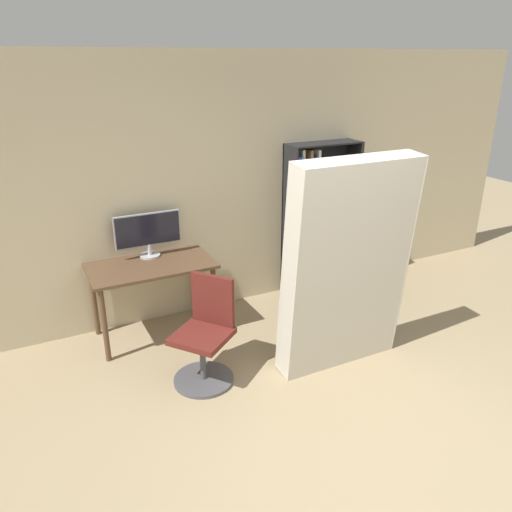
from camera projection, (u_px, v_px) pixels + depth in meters
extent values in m
plane|color=#9E8966|center=(380.00, 461.00, 3.48)|extent=(16.00, 16.00, 0.00)
cube|color=#C6B793|center=(222.00, 186.00, 5.24)|extent=(8.00, 0.06, 2.70)
cube|color=brown|center=(151.00, 266.00, 4.79)|extent=(1.18, 0.65, 0.03)
cylinder|color=brown|center=(105.00, 325.00, 4.50)|extent=(0.05, 0.05, 0.74)
cylinder|color=brown|center=(214.00, 301.00, 4.94)|extent=(0.05, 0.05, 0.74)
cylinder|color=brown|center=(94.00, 301.00, 4.94)|extent=(0.05, 0.05, 0.74)
cylinder|color=brown|center=(195.00, 281.00, 5.38)|extent=(0.05, 0.05, 0.74)
cylinder|color=#B7B7BC|center=(150.00, 255.00, 4.98)|extent=(0.20, 0.20, 0.02)
cylinder|color=#B7B7BC|center=(149.00, 249.00, 4.95)|extent=(0.04, 0.04, 0.11)
cube|color=#B7B7BC|center=(148.00, 229.00, 4.88)|extent=(0.65, 0.02, 0.33)
cube|color=black|center=(148.00, 230.00, 4.87)|extent=(0.63, 0.03, 0.30)
cylinder|color=#4C4C51|center=(204.00, 379.00, 4.33)|extent=(0.52, 0.52, 0.03)
cylinder|color=#4C4C51|center=(203.00, 359.00, 4.25)|extent=(0.05, 0.05, 0.39)
cube|color=#591E19|center=(202.00, 336.00, 4.17)|extent=(0.62, 0.62, 0.05)
cube|color=#591E19|center=(213.00, 300.00, 4.25)|extent=(0.28, 0.34, 0.45)
cube|color=black|center=(289.00, 225.00, 5.57)|extent=(0.02, 0.30, 1.75)
cube|color=black|center=(350.00, 215.00, 5.92)|extent=(0.02, 0.30, 1.75)
cube|color=black|center=(314.00, 216.00, 5.86)|extent=(0.86, 0.02, 1.75)
cube|color=black|center=(317.00, 287.00, 6.07)|extent=(0.82, 0.27, 0.02)
cube|color=black|center=(318.00, 265.00, 5.96)|extent=(0.82, 0.27, 0.02)
cube|color=black|center=(319.00, 243.00, 5.85)|extent=(0.82, 0.27, 0.02)
cube|color=black|center=(320.00, 219.00, 5.74)|extent=(0.82, 0.27, 0.02)
cube|color=black|center=(322.00, 195.00, 5.64)|extent=(0.82, 0.27, 0.02)
cube|color=black|center=(323.00, 170.00, 5.53)|extent=(0.82, 0.27, 0.02)
cube|color=black|center=(324.00, 143.00, 5.42)|extent=(0.82, 0.27, 0.02)
cube|color=orange|center=(290.00, 285.00, 5.86)|extent=(0.04, 0.21, 0.20)
cube|color=teal|center=(294.00, 284.00, 5.88)|extent=(0.04, 0.15, 0.22)
cube|color=#232328|center=(295.00, 281.00, 5.93)|extent=(0.03, 0.18, 0.24)
cube|color=#1E4C9E|center=(300.00, 284.00, 5.92)|extent=(0.03, 0.18, 0.19)
cube|color=orange|center=(303.00, 284.00, 5.93)|extent=(0.04, 0.19, 0.17)
cube|color=silver|center=(291.00, 263.00, 5.76)|extent=(0.04, 0.18, 0.19)
cube|color=gold|center=(296.00, 264.00, 5.74)|extent=(0.03, 0.16, 0.18)
cube|color=teal|center=(295.00, 259.00, 5.82)|extent=(0.03, 0.18, 0.23)
cube|color=teal|center=(301.00, 261.00, 5.76)|extent=(0.03, 0.17, 0.24)
cube|color=red|center=(302.00, 262.00, 5.81)|extent=(0.02, 0.18, 0.17)
cube|color=teal|center=(303.00, 261.00, 5.83)|extent=(0.02, 0.22, 0.18)
cube|color=teal|center=(306.00, 260.00, 5.81)|extent=(0.03, 0.21, 0.22)
cube|color=#287A38|center=(307.00, 258.00, 5.84)|extent=(0.02, 0.20, 0.23)
cube|color=#232328|center=(289.00, 237.00, 5.69)|extent=(0.04, 0.16, 0.21)
cube|color=red|center=(295.00, 238.00, 5.66)|extent=(0.04, 0.22, 0.21)
cube|color=#7A2D84|center=(299.00, 240.00, 5.67)|extent=(0.03, 0.22, 0.18)
cube|color=#7A2D84|center=(299.00, 237.00, 5.73)|extent=(0.02, 0.18, 0.20)
cube|color=#1E4C9E|center=(305.00, 237.00, 5.69)|extent=(0.03, 0.20, 0.21)
cube|color=#232328|center=(304.00, 234.00, 5.77)|extent=(0.04, 0.15, 0.24)
cube|color=orange|center=(311.00, 238.00, 5.71)|extent=(0.02, 0.16, 0.18)
cube|color=#232328|center=(290.00, 215.00, 5.57)|extent=(0.03, 0.19, 0.18)
cube|color=red|center=(294.00, 214.00, 5.57)|extent=(0.04, 0.21, 0.20)
cube|color=brown|center=(298.00, 214.00, 5.58)|extent=(0.03, 0.20, 0.19)
cube|color=silver|center=(299.00, 214.00, 5.63)|extent=(0.04, 0.17, 0.17)
cube|color=orange|center=(304.00, 212.00, 5.61)|extent=(0.02, 0.19, 0.21)
cube|color=teal|center=(308.00, 213.00, 5.60)|extent=(0.02, 0.18, 0.20)
cube|color=#1E4C9E|center=(294.00, 189.00, 5.42)|extent=(0.04, 0.19, 0.21)
cube|color=gold|center=(294.00, 188.00, 5.49)|extent=(0.03, 0.17, 0.21)
cube|color=#7A2D84|center=(301.00, 191.00, 5.45)|extent=(0.03, 0.20, 0.17)
cube|color=red|center=(304.00, 189.00, 5.46)|extent=(0.04, 0.18, 0.19)
cube|color=gold|center=(306.00, 188.00, 5.49)|extent=(0.02, 0.23, 0.19)
cube|color=red|center=(307.00, 186.00, 5.54)|extent=(0.03, 0.20, 0.23)
cube|color=teal|center=(311.00, 186.00, 5.54)|extent=(0.03, 0.21, 0.22)
cube|color=orange|center=(312.00, 184.00, 5.57)|extent=(0.02, 0.16, 0.23)
cube|color=#287A38|center=(314.00, 187.00, 5.60)|extent=(0.03, 0.18, 0.18)
cube|color=#7A2D84|center=(295.00, 164.00, 5.31)|extent=(0.04, 0.19, 0.18)
cube|color=teal|center=(297.00, 163.00, 5.33)|extent=(0.03, 0.23, 0.19)
cube|color=silver|center=(300.00, 161.00, 5.35)|extent=(0.03, 0.17, 0.24)
cube|color=orange|center=(301.00, 162.00, 5.41)|extent=(0.03, 0.15, 0.19)
cube|color=brown|center=(308.00, 161.00, 5.35)|extent=(0.03, 0.17, 0.24)
cube|color=red|center=(307.00, 160.00, 5.42)|extent=(0.03, 0.15, 0.22)
cube|color=#1E4C9E|center=(312.00, 163.00, 5.41)|extent=(0.03, 0.21, 0.17)
cube|color=silver|center=(315.00, 160.00, 5.41)|extent=(0.03, 0.19, 0.23)
cube|color=beige|center=(347.00, 267.00, 4.25)|extent=(1.16, 0.40, 1.91)
cube|color=beige|center=(399.00, 256.00, 4.48)|extent=(0.01, 0.40, 1.87)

